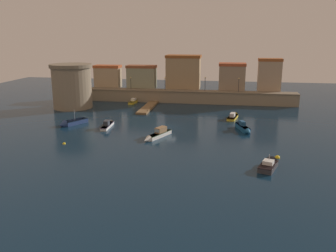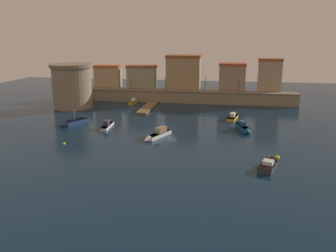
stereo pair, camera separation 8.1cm
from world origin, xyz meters
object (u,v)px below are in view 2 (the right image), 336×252
mooring_buoy_0 (277,158)px  quay_lamp_2 (205,82)px  fortress_tower (72,86)px  mooring_buoy_1 (64,144)px  moored_boat_2 (108,124)px  moored_boat_3 (269,164)px  quay_lamp_0 (131,81)px  moored_boat_6 (234,116)px  moored_boat_1 (244,128)px  moored_boat_4 (157,135)px  moored_boat_0 (135,101)px  quay_lamp_3 (239,83)px  moored_boat_5 (71,123)px  quay_lamp_1 (165,81)px

mooring_buoy_0 → quay_lamp_2: bearing=107.9°
fortress_tower → mooring_buoy_1: (10.78, -27.86, -5.28)m
moored_boat_2 → moored_boat_3: (28.17, -17.18, 0.01)m
quay_lamp_0 → moored_boat_6: (26.67, -15.90, -4.88)m
moored_boat_1 → moored_boat_4: moored_boat_4 is taller
fortress_tower → moored_boat_6: (38.06, -4.63, -4.90)m
moored_boat_0 → moored_boat_6: moored_boat_6 is taller
moored_boat_6 → moored_boat_3: bearing=-160.1°
fortress_tower → moored_boat_0: 16.30m
moored_boat_1 → mooring_buoy_1: bearing=-83.7°
moored_boat_4 → quay_lamp_3: bearing=-179.5°
moored_boat_3 → moored_boat_5: 39.68m
quay_lamp_3 → moored_boat_1: size_ratio=0.54×
moored_boat_2 → moored_boat_5: (-7.60, 0.00, 0.01)m
moored_boat_3 → moored_boat_6: moored_boat_3 is taller
quay_lamp_2 → moored_boat_5: size_ratio=0.55×
moored_boat_2 → moored_boat_4: moored_boat_4 is taller
quay_lamp_1 → quay_lamp_2: 10.38m
moored_boat_2 → moored_boat_4: (10.73, -5.94, 0.12)m
fortress_tower → moored_boat_1: size_ratio=1.61×
mooring_buoy_1 → moored_boat_1: bearing=24.1°
fortress_tower → quay_lamp_0: bearing=44.7°
moored_boat_3 → fortress_tower: bearing=71.3°
moored_boat_3 → mooring_buoy_1: (-31.62, 5.26, -0.44)m
moored_boat_3 → mooring_buoy_1: moored_boat_3 is taller
quay_lamp_3 → moored_boat_6: quay_lamp_3 is taller
quay_lamp_0 → moored_boat_3: bearing=-55.1°
fortress_tower → moored_boat_4: bearing=-41.2°
quay_lamp_3 → mooring_buoy_1: bearing=-126.1°
quay_lamp_3 → mooring_buoy_0: size_ratio=4.73×
moored_boat_0 → moored_boat_3: (29.45, -41.74, 0.01)m
quay_lamp_1 → moored_boat_2: 28.37m
mooring_buoy_0 → moored_boat_2: bearing=156.1°
moored_boat_2 → mooring_buoy_0: (29.72, -13.17, -0.43)m
moored_boat_0 → fortress_tower: bearing=128.8°
quay_lamp_1 → moored_boat_6: (17.50, -15.90, -4.98)m
moored_boat_6 → mooring_buoy_1: moored_boat_6 is taller
quay_lamp_1 → mooring_buoy_0: 46.96m
mooring_buoy_0 → quay_lamp_0: bearing=128.9°
moored_boat_1 → moored_boat_2: (-25.54, -1.06, -0.12)m
moored_boat_1 → fortress_tower: bearing=-128.3°
moored_boat_1 → mooring_buoy_1: 31.76m
fortress_tower → quay_lamp_1: 23.45m
moored_boat_5 → mooring_buoy_0: bearing=98.6°
quay_lamp_3 → moored_boat_0: bearing=-174.3°
quay_lamp_0 → moored_boat_2: size_ratio=0.44×
moored_boat_6 → mooring_buoy_0: moored_boat_6 is taller
quay_lamp_1 → moored_boat_0: bearing=-160.8°
moored_boat_5 → moored_boat_0: bearing=-166.3°
moored_boat_6 → moored_boat_1: bearing=-159.3°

